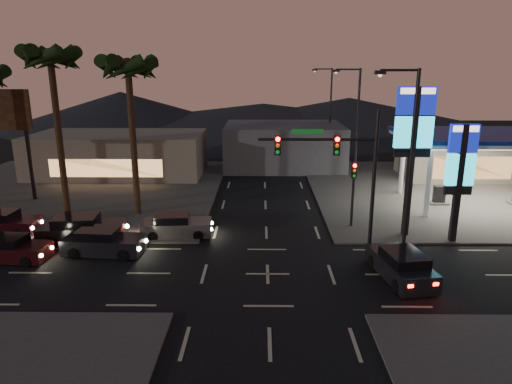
{
  "coord_description": "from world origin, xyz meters",
  "views": [
    {
      "loc": [
        -0.34,
        -21.0,
        10.0
      ],
      "look_at": [
        -0.64,
        4.68,
        3.0
      ],
      "focal_mm": 32.0,
      "sensor_mm": 36.0,
      "label": 1
    }
  ],
  "objects_px": {
    "gas_station": "(487,138)",
    "pylon_sign_tall": "(414,132)",
    "car_lane_b_rear": "(2,223)",
    "pylon_sign_short": "(461,165)",
    "car_lane_a_mid": "(10,249)",
    "car_lane_b_front": "(176,226)",
    "car_lane_b_mid": "(82,230)",
    "suv_station": "(401,266)",
    "traffic_signal_mast": "(341,164)",
    "car_lane_a_front": "(103,242)"
  },
  "relations": [
    {
      "from": "pylon_sign_short",
      "to": "car_lane_a_front",
      "type": "bearing_deg",
      "value": -174.38
    },
    {
      "from": "traffic_signal_mast",
      "to": "car_lane_b_front",
      "type": "xyz_separation_m",
      "value": [
        -9.32,
        3.34,
        -4.57
      ]
    },
    {
      "from": "car_lane_a_front",
      "to": "car_lane_b_mid",
      "type": "relative_size",
      "value": 0.89
    },
    {
      "from": "traffic_signal_mast",
      "to": "car_lane_b_rear",
      "type": "relative_size",
      "value": 1.8
    },
    {
      "from": "car_lane_a_front",
      "to": "car_lane_b_rear",
      "type": "xyz_separation_m",
      "value": [
        -7.37,
        3.09,
        -0.01
      ]
    },
    {
      "from": "pylon_sign_short",
      "to": "car_lane_a_mid",
      "type": "bearing_deg",
      "value": -173.32
    },
    {
      "from": "gas_station",
      "to": "pylon_sign_tall",
      "type": "xyz_separation_m",
      "value": [
        -7.5,
        -6.5,
        1.31
      ]
    },
    {
      "from": "pylon_sign_tall",
      "to": "car_lane_b_front",
      "type": "distance_m",
      "value": 15.19
    },
    {
      "from": "suv_station",
      "to": "traffic_signal_mast",
      "type": "bearing_deg",
      "value": 138.91
    },
    {
      "from": "suv_station",
      "to": "car_lane_b_front",
      "type": "bearing_deg",
      "value": 154.57
    },
    {
      "from": "car_lane_a_front",
      "to": "suv_station",
      "type": "distance_m",
      "value": 15.87
    },
    {
      "from": "pylon_sign_tall",
      "to": "car_lane_a_mid",
      "type": "distance_m",
      "value": 23.37
    },
    {
      "from": "car_lane_a_mid",
      "to": "car_lane_b_front",
      "type": "relative_size",
      "value": 0.94
    },
    {
      "from": "gas_station",
      "to": "car_lane_b_mid",
      "type": "bearing_deg",
      "value": -164.02
    },
    {
      "from": "pylon_sign_tall",
      "to": "car_lane_b_mid",
      "type": "distance_m",
      "value": 20.29
    },
    {
      "from": "pylon_sign_tall",
      "to": "gas_station",
      "type": "bearing_deg",
      "value": 40.91
    },
    {
      "from": "gas_station",
      "to": "car_lane_b_rear",
      "type": "relative_size",
      "value": 2.74
    },
    {
      "from": "car_lane_b_mid",
      "to": "suv_station",
      "type": "xyz_separation_m",
      "value": [
        17.46,
        -4.7,
        -0.07
      ]
    },
    {
      "from": "gas_station",
      "to": "suv_station",
      "type": "distance_m",
      "value": 16.23
    },
    {
      "from": "gas_station",
      "to": "car_lane_a_front",
      "type": "xyz_separation_m",
      "value": [
        -25.08,
        -9.48,
        -4.41
      ]
    },
    {
      "from": "car_lane_b_front",
      "to": "car_lane_b_rear",
      "type": "distance_m",
      "value": 10.89
    },
    {
      "from": "car_lane_a_mid",
      "to": "car_lane_a_front",
      "type": "bearing_deg",
      "value": 11.13
    },
    {
      "from": "traffic_signal_mast",
      "to": "car_lane_b_rear",
      "type": "xyz_separation_m",
      "value": [
        -20.21,
        3.63,
        -4.56
      ]
    },
    {
      "from": "pylon_sign_tall",
      "to": "car_lane_a_mid",
      "type": "bearing_deg",
      "value": -170.07
    },
    {
      "from": "car_lane_b_mid",
      "to": "pylon_sign_tall",
      "type": "bearing_deg",
      "value": 3.59
    },
    {
      "from": "car_lane_b_front",
      "to": "traffic_signal_mast",
      "type": "bearing_deg",
      "value": -19.71
    },
    {
      "from": "car_lane_b_front",
      "to": "suv_station",
      "type": "height_order",
      "value": "suv_station"
    },
    {
      "from": "car_lane_a_mid",
      "to": "pylon_sign_short",
      "type": "bearing_deg",
      "value": 6.68
    },
    {
      "from": "pylon_sign_short",
      "to": "traffic_signal_mast",
      "type": "relative_size",
      "value": 0.88
    },
    {
      "from": "pylon_sign_short",
      "to": "suv_station",
      "type": "distance_m",
      "value": 7.75
    },
    {
      "from": "car_lane_b_front",
      "to": "suv_station",
      "type": "relative_size",
      "value": 0.96
    },
    {
      "from": "pylon_sign_short",
      "to": "car_lane_b_front",
      "type": "relative_size",
      "value": 1.58
    },
    {
      "from": "pylon_sign_short",
      "to": "car_lane_b_mid",
      "type": "bearing_deg",
      "value": -179.43
    },
    {
      "from": "traffic_signal_mast",
      "to": "car_lane_a_mid",
      "type": "xyz_separation_m",
      "value": [
        -17.56,
        -0.39,
        -4.61
      ]
    },
    {
      "from": "suv_station",
      "to": "car_lane_a_front",
      "type": "bearing_deg",
      "value": 169.33
    },
    {
      "from": "car_lane_b_front",
      "to": "car_lane_b_mid",
      "type": "height_order",
      "value": "car_lane_b_mid"
    },
    {
      "from": "car_lane_b_rear",
      "to": "pylon_sign_tall",
      "type": "bearing_deg",
      "value": -0.27
    },
    {
      "from": "car_lane_b_mid",
      "to": "car_lane_b_rear",
      "type": "xyz_separation_m",
      "value": [
        -5.5,
        1.34,
        -0.09
      ]
    },
    {
      "from": "gas_station",
      "to": "car_lane_b_mid",
      "type": "xyz_separation_m",
      "value": [
        -26.95,
        -7.72,
        -4.33
      ]
    },
    {
      "from": "pylon_sign_tall",
      "to": "car_lane_b_front",
      "type": "height_order",
      "value": "pylon_sign_tall"
    },
    {
      "from": "traffic_signal_mast",
      "to": "car_lane_b_front",
      "type": "height_order",
      "value": "traffic_signal_mast"
    },
    {
      "from": "car_lane_b_rear",
      "to": "suv_station",
      "type": "height_order",
      "value": "suv_station"
    },
    {
      "from": "pylon_sign_tall",
      "to": "car_lane_b_mid",
      "type": "bearing_deg",
      "value": -176.41
    },
    {
      "from": "pylon_sign_tall",
      "to": "car_lane_b_mid",
      "type": "xyz_separation_m",
      "value": [
        -19.45,
        -1.22,
        -5.64
      ]
    },
    {
      "from": "car_lane_a_mid",
      "to": "car_lane_b_mid",
      "type": "relative_size",
      "value": 0.81
    },
    {
      "from": "pylon_sign_short",
      "to": "car_lane_a_front",
      "type": "relative_size",
      "value": 1.54
    },
    {
      "from": "gas_station",
      "to": "car_lane_b_mid",
      "type": "relative_size",
      "value": 2.38
    },
    {
      "from": "pylon_sign_tall",
      "to": "traffic_signal_mast",
      "type": "xyz_separation_m",
      "value": [
        -4.74,
        -3.51,
        -1.17
      ]
    },
    {
      "from": "car_lane_b_rear",
      "to": "pylon_sign_short",
      "type": "bearing_deg",
      "value": -2.33
    },
    {
      "from": "gas_station",
      "to": "traffic_signal_mast",
      "type": "distance_m",
      "value": 15.82
    }
  ]
}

